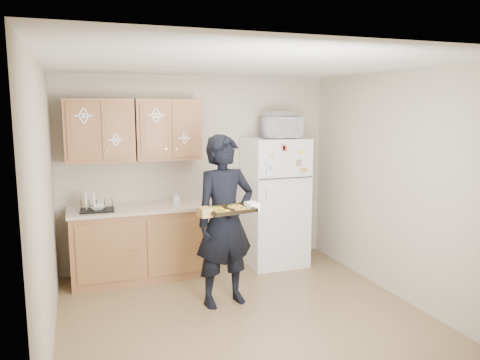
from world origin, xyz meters
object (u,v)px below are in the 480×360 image
refrigerator (274,202)px  microwave (281,128)px  person (225,221)px  dish_rack (97,205)px  baking_tray (229,210)px

refrigerator → microwave: 0.99m
person → dish_rack: 1.60m
refrigerator → dish_rack: (-2.27, -0.03, 0.13)m
dish_rack → refrigerator: bearing=0.8°
microwave → refrigerator: bearing=138.5°
refrigerator → baking_tray: 1.73m
microwave → dish_rack: (-2.33, 0.02, -0.86)m
baking_tray → microwave: 1.87m
refrigerator → person: person is taller
baking_tray → microwave: (1.13, 1.29, 0.75)m
baking_tray → refrigerator: bearing=41.5°
refrigerator → dish_rack: refrigerator is taller
person → microwave: (1.08, 0.99, 0.93)m
person → dish_rack: size_ratio=4.75×
baking_tray → microwave: size_ratio=0.93×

